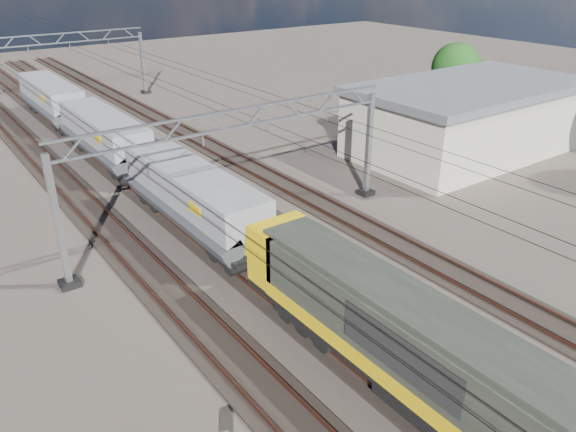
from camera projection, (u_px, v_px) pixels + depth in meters
ground at (282, 262)px, 28.67m from camera, size 160.00×160.00×0.00m
track_outer_west at (174, 299)px, 25.46m from camera, size 2.60×140.00×0.30m
track_loco at (249, 272)px, 27.58m from camera, size 2.60×140.00×0.30m
track_inner_east at (313, 249)px, 29.70m from camera, size 2.60×140.00×0.30m
track_outer_east at (368, 230)px, 31.81m from camera, size 2.60×140.00×0.30m
catenary_gantry_mid at (239, 168)px, 29.94m from camera, size 19.90×0.90×7.11m
catenary_gantry_far at (53, 67)px, 56.37m from camera, size 19.90×0.90×7.11m
overhead_wires at (201, 118)px, 32.10m from camera, size 12.03×140.00×0.53m
locomotive at (450, 370)px, 17.77m from camera, size 2.76×21.10×3.62m
hopper_wagon_lead at (193, 195)px, 30.80m from camera, size 3.38×13.00×3.25m
hopper_wagon_mid at (104, 134)px, 41.22m from camera, size 3.38×13.00×3.25m
hopper_wagon_third at (51, 98)px, 51.65m from camera, size 3.38×13.00×3.25m
industrial_shed at (469, 117)px, 43.56m from camera, size 18.60×10.60×5.40m
tree_far at (460, 69)px, 52.99m from camera, size 5.10×4.70×6.82m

